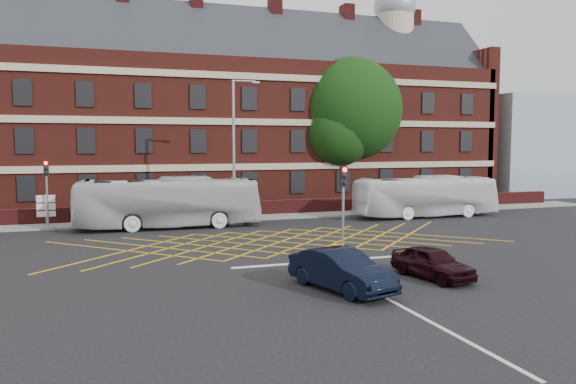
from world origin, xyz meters
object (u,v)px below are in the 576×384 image
object	(u,v)px
street_lamp	(235,175)
car_maroon	(432,262)
bus_left	(168,203)
car_navy	(341,270)
direction_signs	(46,207)
deciduous_tree	(349,117)
utility_cabinet	(339,256)
bus_right	(426,196)
traffic_light_near	(343,220)
traffic_light_far	(47,201)

from	to	relation	value
street_lamp	car_maroon	bearing A→B (deg)	-76.95
bus_left	street_lamp	bearing A→B (deg)	-86.76
car_navy	direction_signs	bearing A→B (deg)	103.46
deciduous_tree	utility_cabinet	size ratio (longest dim) A/B	13.29
bus_right	traffic_light_near	bearing A→B (deg)	135.81
bus_left	traffic_light_near	world-z (taller)	traffic_light_near
car_maroon	deciduous_tree	distance (m)	27.36
traffic_light_far	street_lamp	bearing A→B (deg)	-7.37
bus_left	traffic_light_far	world-z (taller)	traffic_light_far
car_navy	street_lamp	bearing A→B (deg)	72.24
traffic_light_near	bus_left	bearing A→B (deg)	118.38
direction_signs	street_lamp	bearing A→B (deg)	-9.09
traffic_light_near	utility_cabinet	size ratio (longest dim) A/B	4.50
traffic_light_far	direction_signs	distance (m)	0.55
bus_right	car_navy	bearing A→B (deg)	141.17
bus_right	car_maroon	world-z (taller)	bus_right
car_navy	traffic_light_far	world-z (taller)	traffic_light_far
bus_right	car_navy	distance (m)	21.96
car_maroon	bus_right	bearing A→B (deg)	47.44
car_navy	direction_signs	size ratio (longest dim) A/B	2.05
direction_signs	utility_cabinet	xyz separation A→B (m)	(12.90, -15.73, -0.90)
traffic_light_near	direction_signs	distance (m)	19.75
bus_right	direction_signs	distance (m)	25.70
bus_right	street_lamp	world-z (taller)	street_lamp
utility_cabinet	traffic_light_near	bearing A→B (deg)	60.30
bus_right	car_navy	xyz separation A→B (m)	(-14.19, -16.75, -0.75)
deciduous_tree	direction_signs	distance (m)	25.24
car_maroon	direction_signs	xyz separation A→B (m)	(-15.55, 18.84, 0.74)
deciduous_tree	direction_signs	bearing A→B (deg)	-164.93
car_navy	street_lamp	xyz separation A→B (m)	(0.24, 17.50, 2.54)
car_maroon	traffic_light_near	distance (m)	5.17
bus_right	car_maroon	distance (m)	19.09
street_lamp	direction_signs	bearing A→B (deg)	170.91
bus_right	street_lamp	xyz separation A→B (m)	(-13.95, 0.75, 1.79)
utility_cabinet	traffic_light_far	bearing A→B (deg)	129.77
traffic_light_far	utility_cabinet	bearing A→B (deg)	-50.23
bus_left	bus_right	size ratio (longest dim) A/B	1.08
traffic_light_near	direction_signs	world-z (taller)	traffic_light_near
car_maroon	bus_left	bearing A→B (deg)	105.27
bus_left	traffic_light_far	distance (m)	7.31
bus_right	utility_cabinet	distance (m)	18.26
bus_left	traffic_light_far	size ratio (longest dim) A/B	2.70
car_navy	traffic_light_far	xyz separation A→B (m)	(-11.26, 18.99, 1.02)
bus_left	car_navy	size ratio (longest dim) A/B	2.56
bus_right	traffic_light_near	xyz separation A→B (m)	(-11.74, -11.49, 0.28)
traffic_light_far	direction_signs	xyz separation A→B (m)	(-0.12, 0.37, -0.39)
car_navy	car_maroon	size ratio (longest dim) A/B	1.21
traffic_light_far	car_maroon	bearing A→B (deg)	-50.11
deciduous_tree	traffic_light_far	distance (m)	25.13
street_lamp	direction_signs	world-z (taller)	street_lamp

